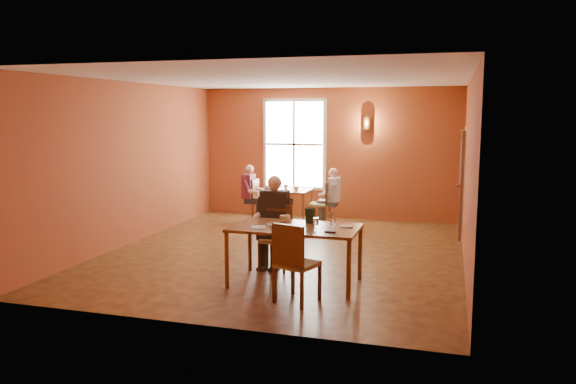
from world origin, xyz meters
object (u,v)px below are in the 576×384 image
(diner_white, at_px, (321,197))
(chair_diner_main, at_px, (275,238))
(main_table, at_px, (295,255))
(diner_maroon, at_px, (262,194))
(chair_empty, at_px, (297,262))
(diner_main, at_px, (275,226))
(chair_diner_white, at_px, (320,203))
(chair_diner_maroon, at_px, (263,200))
(second_table, at_px, (291,206))

(diner_white, bearing_deg, chair_diner_main, -178.17)
(main_table, height_order, diner_maroon, diner_maroon)
(chair_empty, bearing_deg, diner_main, 136.88)
(main_table, relative_size, diner_white, 1.49)
(chair_diner_white, bearing_deg, chair_empty, -170.11)
(diner_maroon, bearing_deg, chair_diner_maroon, 90.00)
(chair_diner_white, bearing_deg, diner_main, -177.72)
(chair_diner_main, bearing_deg, diner_white, -88.17)
(chair_diner_main, height_order, chair_diner_white, chair_diner_main)
(diner_white, relative_size, diner_maroon, 0.97)
(main_table, distance_m, chair_diner_maroon, 4.73)
(chair_diner_main, bearing_deg, main_table, 127.57)
(main_table, relative_size, diner_maroon, 1.45)
(chair_empty, height_order, diner_maroon, diner_maroon)
(chair_empty, bearing_deg, chair_diner_main, 136.35)
(main_table, relative_size, chair_diner_maroon, 1.88)
(chair_empty, distance_m, diner_white, 5.11)
(diner_main, height_order, chair_diner_white, diner_main)
(diner_main, relative_size, chair_empty, 1.33)
(chair_diner_maroon, bearing_deg, chair_empty, 23.39)
(diner_main, bearing_deg, chair_diner_main, -90.00)
(diner_main, distance_m, second_table, 3.79)
(chair_diner_main, height_order, second_table, chair_diner_main)
(chair_diner_maroon, bearing_deg, diner_maroon, -90.00)
(chair_diner_maroon, bearing_deg, main_table, 24.31)
(chair_diner_white, height_order, diner_maroon, diner_maroon)
(chair_diner_white, bearing_deg, chair_diner_main, -177.70)
(main_table, bearing_deg, diner_white, 98.15)
(main_table, bearing_deg, chair_diner_main, 127.57)
(diner_white, bearing_deg, diner_main, -178.19)
(chair_diner_white, bearing_deg, second_table, 90.00)
(diner_white, distance_m, chair_diner_maroon, 1.34)
(diner_main, xyz_separation_m, second_table, (-0.80, 3.69, -0.32))
(second_table, height_order, chair_diner_maroon, chair_diner_maroon)
(diner_main, bearing_deg, diner_maroon, -68.19)
(diner_main, distance_m, chair_empty, 1.54)
(chair_diner_white, bearing_deg, diner_white, -90.00)
(chair_diner_white, height_order, diner_white, diner_white)
(main_table, xyz_separation_m, diner_white, (-0.62, 4.31, 0.18))
(chair_diner_maroon, bearing_deg, diner_white, 90.00)
(diner_main, relative_size, chair_diner_white, 1.48)
(chair_diner_main, xyz_separation_m, chair_diner_white, (-0.15, 3.66, -0.03))
(chair_empty, xyz_separation_m, diner_white, (-0.85, 5.04, 0.07))
(chair_diner_main, bearing_deg, diner_main, 90.00)
(diner_main, xyz_separation_m, chair_diner_maroon, (-1.45, 3.69, -0.22))
(second_table, bearing_deg, diner_maroon, 180.00)
(diner_maroon, bearing_deg, diner_white, 90.00)
(chair_diner_main, xyz_separation_m, second_table, (-0.80, 3.66, -0.12))
(main_table, distance_m, second_table, 4.50)
(second_table, bearing_deg, main_table, -73.25)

